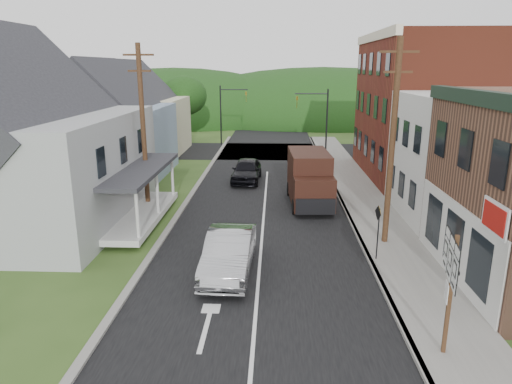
# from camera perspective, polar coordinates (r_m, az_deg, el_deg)

# --- Properties ---
(ground) EXTENTS (120.00, 120.00, 0.00)m
(ground) POSITION_cam_1_polar(r_m,az_deg,el_deg) (17.94, 0.35, -10.41)
(ground) COLOR #2D4719
(ground) RESTS_ON ground
(road) EXTENTS (9.00, 90.00, 0.02)m
(road) POSITION_cam_1_polar(r_m,az_deg,el_deg) (27.29, 1.12, -1.24)
(road) COLOR black
(road) RESTS_ON ground
(cross_road) EXTENTS (60.00, 9.00, 0.02)m
(cross_road) POSITION_cam_1_polar(r_m,az_deg,el_deg) (43.84, 1.64, 5.12)
(cross_road) COLOR black
(cross_road) RESTS_ON ground
(sidewalk_right) EXTENTS (2.80, 55.00, 0.15)m
(sidewalk_right) POSITION_cam_1_polar(r_m,az_deg,el_deg) (25.90, 14.19, -2.46)
(sidewalk_right) COLOR slate
(sidewalk_right) RESTS_ON ground
(curb_right) EXTENTS (0.20, 55.00, 0.15)m
(curb_right) POSITION_cam_1_polar(r_m,az_deg,el_deg) (25.66, 11.23, -2.45)
(curb_right) COLOR slate
(curb_right) RESTS_ON ground
(curb_left) EXTENTS (0.30, 55.00, 0.12)m
(curb_left) POSITION_cam_1_polar(r_m,az_deg,el_deg) (25.88, -9.34, -2.24)
(curb_left) COLOR slate
(curb_left) RESTS_ON ground
(storefront_white) EXTENTS (8.00, 7.00, 6.50)m
(storefront_white) POSITION_cam_1_polar(r_m,az_deg,el_deg) (26.36, 26.46, 3.82)
(storefront_white) COLOR silver
(storefront_white) RESTS_ON ground
(storefront_red) EXTENTS (8.00, 12.00, 10.00)m
(storefront_red) POSITION_cam_1_polar(r_m,az_deg,el_deg) (34.95, 20.60, 9.82)
(storefront_red) COLOR maroon
(storefront_red) RESTS_ON ground
(house_gray) EXTENTS (10.20, 12.24, 8.35)m
(house_gray) POSITION_cam_1_polar(r_m,az_deg,el_deg) (25.71, -27.03, 5.73)
(house_gray) COLOR #A8ABAD
(house_gray) RESTS_ON ground
(house_blue) EXTENTS (7.14, 8.16, 7.28)m
(house_blue) POSITION_cam_1_polar(r_m,az_deg,el_deg) (35.34, -16.88, 8.05)
(house_blue) COLOR #8094AF
(house_blue) RESTS_ON ground
(house_cream) EXTENTS (7.14, 8.16, 7.28)m
(house_cream) POSITION_cam_1_polar(r_m,az_deg,el_deg) (44.03, -13.70, 9.60)
(house_cream) COLOR beige
(house_cream) RESTS_ON ground
(utility_pole_right) EXTENTS (1.60, 0.26, 9.00)m
(utility_pole_right) POSITION_cam_1_polar(r_m,az_deg,el_deg) (20.52, 16.66, 5.91)
(utility_pole_right) COLOR #472D19
(utility_pole_right) RESTS_ON ground
(utility_pole_left) EXTENTS (1.60, 0.26, 9.00)m
(utility_pole_left) POSITION_cam_1_polar(r_m,az_deg,el_deg) (25.35, -13.93, 7.80)
(utility_pole_left) COLOR #472D19
(utility_pole_left) RESTS_ON ground
(traffic_signal_right) EXTENTS (2.87, 0.20, 6.00)m
(traffic_signal_right) POSITION_cam_1_polar(r_m,az_deg,el_deg) (40.02, 7.86, 9.44)
(traffic_signal_right) COLOR black
(traffic_signal_right) RESTS_ON ground
(traffic_signal_left) EXTENTS (2.87, 0.20, 6.00)m
(traffic_signal_left) POSITION_cam_1_polar(r_m,az_deg,el_deg) (47.07, -3.59, 10.42)
(traffic_signal_left) COLOR black
(traffic_signal_left) RESTS_ON ground
(tree_left_c) EXTENTS (5.80, 5.80, 8.41)m
(tree_left_c) POSITION_cam_1_polar(r_m,az_deg,el_deg) (41.14, -26.53, 11.21)
(tree_left_c) COLOR #382616
(tree_left_c) RESTS_ON ground
(tree_left_d) EXTENTS (4.80, 4.80, 6.94)m
(tree_left_d) POSITION_cam_1_polar(r_m,az_deg,el_deg) (49.17, -9.00, 11.80)
(tree_left_d) COLOR #382616
(tree_left_d) RESTS_ON ground
(forested_ridge) EXTENTS (90.00, 30.00, 16.00)m
(forested_ridge) POSITION_cam_1_polar(r_m,az_deg,el_deg) (71.57, 1.97, 9.12)
(forested_ridge) COLOR black
(forested_ridge) RESTS_ON ground
(silver_sedan) EXTENTS (1.89, 5.03, 1.64)m
(silver_sedan) POSITION_cam_1_polar(r_m,az_deg,el_deg) (17.88, -3.38, -7.64)
(silver_sedan) COLOR #A7A7AB
(silver_sedan) RESTS_ON ground
(dark_sedan) EXTENTS (2.09, 4.75, 1.59)m
(dark_sedan) POSITION_cam_1_polar(r_m,az_deg,el_deg) (31.98, -1.18, 2.72)
(dark_sedan) COLOR black
(dark_sedan) RESTS_ON ground
(delivery_van) EXTENTS (2.50, 5.55, 3.05)m
(delivery_van) POSITION_cam_1_polar(r_m,az_deg,el_deg) (26.58, 6.71, 1.65)
(delivery_van) COLOR black
(delivery_van) RESTS_ON ground
(route_sign_cluster) EXTENTS (0.45, 1.95, 3.45)m
(route_sign_cluster) POSITION_cam_1_polar(r_m,az_deg,el_deg) (13.36, 23.10, -9.87)
(route_sign_cluster) COLOR #472D19
(route_sign_cluster) RESTS_ON sidewalk_right
(warning_sign) EXTENTS (0.15, 0.63, 2.31)m
(warning_sign) POSITION_cam_1_polar(r_m,az_deg,el_deg) (19.14, 15.01, -4.00)
(warning_sign) COLOR black
(warning_sign) RESTS_ON sidewalk_right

